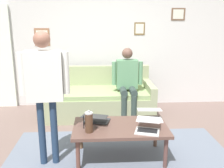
# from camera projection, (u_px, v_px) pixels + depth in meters

# --- Properties ---
(ground_plane) EXTENTS (7.68, 7.68, 0.00)m
(ground_plane) POSITION_uv_depth(u_px,v_px,m) (112.00, 156.00, 3.32)
(ground_plane) COLOR #715C57
(area_rug) EXTENTS (2.96, 1.85, 0.01)m
(area_rug) POSITION_uv_depth(u_px,v_px,m) (121.00, 161.00, 3.18)
(area_rug) COLOR slate
(area_rug) RESTS_ON ground_plane
(back_wall) EXTENTS (7.04, 0.11, 2.70)m
(back_wall) POSITION_uv_depth(u_px,v_px,m) (106.00, 40.00, 5.12)
(back_wall) COLOR silver
(back_wall) RESTS_ON ground_plane
(couch) EXTENTS (2.02, 0.94, 0.88)m
(couch) POSITION_uv_depth(u_px,v_px,m) (98.00, 99.00, 4.73)
(couch) COLOR #989F79
(couch) RESTS_ON ground_plane
(coffee_table) EXTENTS (1.19, 0.68, 0.44)m
(coffee_table) POSITION_uv_depth(u_px,v_px,m) (120.00, 129.00, 3.18)
(coffee_table) COLOR brown
(coffee_table) RESTS_ON ground_plane
(laptop_left) EXTENTS (0.37, 0.39, 0.12)m
(laptop_left) POSITION_uv_depth(u_px,v_px,m) (148.00, 127.00, 3.03)
(laptop_left) COLOR silver
(laptop_left) RESTS_ON coffee_table
(laptop_center) EXTENTS (0.40, 0.40, 0.13)m
(laptop_center) POSITION_uv_depth(u_px,v_px,m) (96.00, 119.00, 3.28)
(laptop_center) COLOR #28282D
(laptop_center) RESTS_ON coffee_table
(laptop_right) EXTENTS (0.35, 0.33, 0.13)m
(laptop_right) POSITION_uv_depth(u_px,v_px,m) (150.00, 116.00, 3.38)
(laptop_right) COLOR silver
(laptop_right) RESTS_ON coffee_table
(french_press) EXTENTS (0.12, 0.10, 0.28)m
(french_press) POSITION_uv_depth(u_px,v_px,m) (89.00, 122.00, 2.97)
(french_press) COLOR #4C3323
(french_press) RESTS_ON coffee_table
(person_standing) EXTENTS (0.58, 0.22, 1.64)m
(person_standing) POSITION_uv_depth(u_px,v_px,m) (45.00, 82.00, 2.90)
(person_standing) COLOR navy
(person_standing) RESTS_ON ground_plane
(person_seated) EXTENTS (0.55, 0.51, 1.28)m
(person_seated) POSITION_uv_depth(u_px,v_px,m) (127.00, 80.00, 4.44)
(person_seated) COLOR #303F3B
(person_seated) RESTS_ON ground_plane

